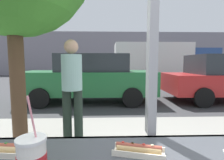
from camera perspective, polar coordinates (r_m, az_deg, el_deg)
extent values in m
plane|color=#38383A|center=(9.06, -0.14, -3.31)|extent=(60.00, 60.00, 0.00)
cube|color=gray|center=(2.89, 3.96, -22.14)|extent=(16.00, 2.80, 0.15)
cube|color=#2A2C30|center=(1.10, 13.06, -17.98)|extent=(2.08, 0.02, 0.02)
cube|color=#9E9EA3|center=(1.10, 13.29, 22.72)|extent=(0.05, 0.08, 1.51)
cube|color=gray|center=(20.47, -1.11, 8.54)|extent=(28.00, 1.20, 4.85)
cylinder|color=red|center=(0.74, -24.67, -22.45)|extent=(0.10, 0.10, 0.04)
cylinder|color=black|center=(0.72, -24.89, -17.94)|extent=(0.09, 0.09, 0.01)
cylinder|color=white|center=(0.71, -24.93, -17.20)|extent=(0.11, 0.11, 0.01)
cylinder|color=pink|center=(0.68, -24.41, -12.53)|extent=(0.02, 0.05, 0.20)
cube|color=beige|center=(1.00, -28.77, -20.27)|extent=(0.24, 0.11, 0.01)
cube|color=beige|center=(0.96, -30.34, -20.70)|extent=(0.23, 0.03, 0.03)
cube|color=beige|center=(1.03, -27.38, -18.75)|extent=(0.23, 0.03, 0.03)
cylinder|color=#DBB77A|center=(0.99, -28.84, -19.07)|extent=(0.20, 0.06, 0.04)
cylinder|color=#9E4733|center=(0.98, -28.87, -18.43)|extent=(0.20, 0.05, 0.03)
cube|color=#337A2D|center=(1.00, -31.33, -17.30)|extent=(0.01, 0.01, 0.01)
cube|color=beige|center=(0.94, -25.14, -18.47)|extent=(0.01, 0.01, 0.01)
cube|color=red|center=(0.98, -28.79, -17.81)|extent=(0.01, 0.01, 0.01)
cube|color=#337A2D|center=(0.96, -26.90, -18.16)|extent=(0.01, 0.01, 0.01)
cube|color=beige|center=(0.95, -26.49, -18.24)|extent=(0.01, 0.01, 0.01)
cube|color=beige|center=(0.89, 8.67, -22.71)|extent=(0.25, 0.14, 0.01)
cube|color=beige|center=(0.86, 8.47, -23.28)|extent=(0.23, 0.07, 0.03)
cube|color=beige|center=(0.92, 8.87, -20.99)|extent=(0.23, 0.07, 0.03)
cylinder|color=tan|center=(0.88, 8.70, -21.40)|extent=(0.21, 0.09, 0.04)
cylinder|color=brown|center=(0.88, 8.71, -20.71)|extent=(0.21, 0.08, 0.03)
cube|color=red|center=(0.88, 3.61, -19.71)|extent=(0.01, 0.01, 0.01)
cube|color=#337A2D|center=(0.88, 6.72, -19.90)|extent=(0.01, 0.01, 0.01)
cube|color=beige|center=(0.87, 13.00, -20.14)|extent=(0.01, 0.01, 0.01)
cube|color=red|center=(0.87, 10.32, -20.06)|extent=(0.01, 0.01, 0.01)
cube|color=red|center=(0.88, 6.64, -19.90)|extent=(0.02, 0.01, 0.01)
cube|color=#236B38|center=(6.34, -7.55, -0.72)|extent=(4.67, 1.73, 0.80)
cube|color=#282D33|center=(6.29, -6.20, 5.62)|extent=(2.43, 1.52, 0.60)
cylinder|color=black|center=(7.26, 4.65, -3.03)|extent=(0.64, 0.18, 0.64)
cylinder|color=black|center=(5.58, 6.66, -5.74)|extent=(0.64, 0.18, 0.64)
cylinder|color=black|center=(7.51, -17.93, -3.00)|extent=(0.64, 0.18, 0.64)
cylinder|color=black|center=(5.89, -22.58, -5.52)|extent=(0.64, 0.18, 0.64)
cube|color=#282D33|center=(7.59, 32.63, 4.34)|extent=(2.25, 1.65, 0.69)
cylinder|color=black|center=(7.91, 21.02, -2.68)|extent=(0.64, 0.18, 0.64)
cylinder|color=black|center=(6.25, 27.72, -5.12)|extent=(0.64, 0.18, 0.64)
cube|color=silver|center=(12.24, 12.66, 6.28)|extent=(4.92, 2.20, 2.24)
cube|color=navy|center=(13.43, 26.30, 5.04)|extent=(1.90, 2.10, 1.90)
cylinder|color=black|center=(14.39, 24.17, 1.35)|extent=(0.90, 0.24, 0.90)
cylinder|color=black|center=(12.55, 28.36, 0.59)|extent=(0.90, 0.24, 0.90)
cylinder|color=black|center=(13.17, 7.66, 1.44)|extent=(0.90, 0.24, 0.90)
cylinder|color=black|center=(11.01, 9.54, 0.58)|extent=(0.90, 0.24, 0.90)
cylinder|color=#212F26|center=(2.96, -14.43, -11.26)|extent=(0.14, 0.14, 0.84)
cylinder|color=#212F26|center=(2.92, -10.91, -11.38)|extent=(0.14, 0.14, 0.84)
cylinder|color=#90BBB3|center=(2.82, -12.99, 2.43)|extent=(0.32, 0.32, 0.56)
sphere|color=tan|center=(2.82, -13.18, 10.56)|extent=(0.22, 0.22, 0.22)
cylinder|color=brown|center=(2.98, -28.52, 1.60)|extent=(0.21, 0.21, 2.19)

